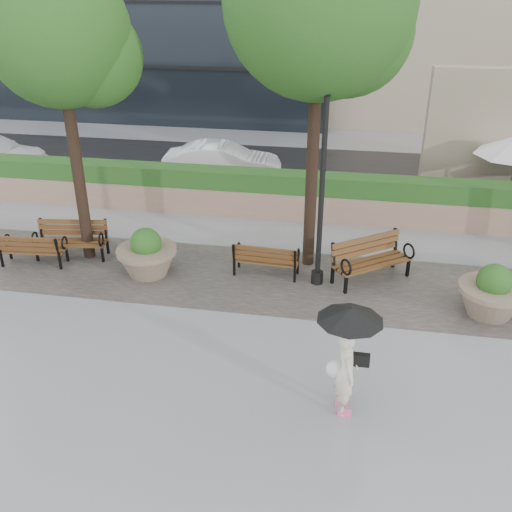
% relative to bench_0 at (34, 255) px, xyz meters
% --- Properties ---
extents(ground, '(100.00, 100.00, 0.00)m').
position_rel_bench_0_xyz_m(ground, '(5.28, -2.75, -0.25)').
color(ground, gray).
rests_on(ground, ground).
extents(cobble_strip, '(28.00, 3.20, 0.01)m').
position_rel_bench_0_xyz_m(cobble_strip, '(5.28, 0.25, -0.25)').
color(cobble_strip, '#383330').
rests_on(cobble_strip, ground).
extents(hedge_wall, '(24.00, 0.80, 1.35)m').
position_rel_bench_0_xyz_m(hedge_wall, '(5.28, 4.25, 0.41)').
color(hedge_wall, '#987962').
rests_on(hedge_wall, ground).
extents(asphalt_street, '(40.00, 7.00, 0.00)m').
position_rel_bench_0_xyz_m(asphalt_street, '(5.28, 8.25, -0.25)').
color(asphalt_street, black).
rests_on(asphalt_street, ground).
extents(bench_0, '(1.62, 0.76, 0.84)m').
position_rel_bench_0_xyz_m(bench_0, '(0.00, 0.00, 0.00)').
color(bench_0, brown).
rests_on(bench_0, ground).
extents(bench_1, '(1.84, 0.95, 0.94)m').
position_rel_bench_0_xyz_m(bench_1, '(0.76, 0.54, 0.03)').
color(bench_1, brown).
rests_on(bench_1, ground).
extents(bench_2, '(1.58, 0.70, 0.83)m').
position_rel_bench_0_xyz_m(bench_2, '(5.76, 0.47, -0.00)').
color(bench_2, brown).
rests_on(bench_2, ground).
extents(bench_3, '(1.95, 1.74, 1.02)m').
position_rel_bench_0_xyz_m(bench_3, '(8.22, 0.67, 0.05)').
color(bench_3, brown).
rests_on(bench_3, ground).
extents(planter_left, '(1.42, 1.42, 1.19)m').
position_rel_bench_0_xyz_m(planter_left, '(2.96, 0.01, 0.22)').
color(planter_left, '#7F6B56').
rests_on(planter_left, ground).
extents(planter_right, '(1.40, 1.40, 1.18)m').
position_rel_bench_0_xyz_m(planter_right, '(10.70, -0.45, 0.21)').
color(planter_right, '#7F6B56').
rests_on(planter_right, ground).
extents(lamppost, '(0.28, 0.28, 4.53)m').
position_rel_bench_0_xyz_m(lamppost, '(7.00, 0.29, 1.76)').
color(lamppost, black).
rests_on(lamppost, ground).
extents(tree_0, '(3.31, 3.18, 6.96)m').
position_rel_bench_0_xyz_m(tree_0, '(1.29, 0.75, 4.96)').
color(tree_0, black).
rests_on(tree_0, ground).
extents(tree_1, '(4.00, 4.00, 8.00)m').
position_rel_bench_0_xyz_m(tree_1, '(6.85, 1.34, 5.59)').
color(tree_1, black).
rests_on(tree_1, ground).
extents(car_right, '(4.14, 1.82, 1.32)m').
position_rel_bench_0_xyz_m(car_right, '(3.15, 7.09, 0.41)').
color(car_right, white).
rests_on(car_right, ground).
extents(pedestrian, '(1.06, 1.06, 1.94)m').
position_rel_bench_0_xyz_m(pedestrian, '(7.78, -3.93, 0.93)').
color(pedestrian, beige).
rests_on(pedestrian, ground).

